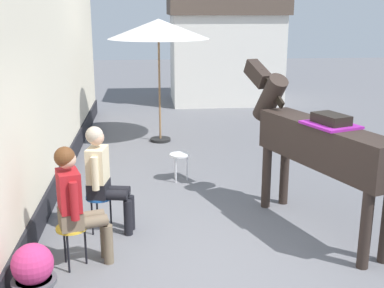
{
  "coord_description": "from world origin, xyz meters",
  "views": [
    {
      "loc": [
        -0.97,
        -5.08,
        2.79
      ],
      "look_at": [
        -0.4,
        1.2,
        1.05
      ],
      "focal_mm": 46.27,
      "sensor_mm": 36.0,
      "label": 1
    }
  ],
  "objects": [
    {
      "name": "saddled_horse_center",
      "position": [
        1.13,
        0.74,
        1.16
      ],
      "size": [
        1.28,
        2.86,
        2.06
      ],
      "color": "#2D231E",
      "rests_on": "ground_plane"
    },
    {
      "name": "pub_facade_wall",
      "position": [
        -2.55,
        1.5,
        1.54
      ],
      "size": [
        0.34,
        14.0,
        3.4
      ],
      "color": "beige",
      "rests_on": "ground_plane"
    },
    {
      "name": "ground_plane",
      "position": [
        0.0,
        3.0,
        0.0
      ],
      "size": [
        40.0,
        40.0,
        0.0
      ],
      "primitive_type": "plane",
      "color": "slate"
    },
    {
      "name": "spare_stool_white",
      "position": [
        -0.47,
        2.73,
        0.4
      ],
      "size": [
        0.32,
        0.32,
        0.46
      ],
      "color": "white",
      "rests_on": "ground_plane"
    },
    {
      "name": "seated_visitor_near",
      "position": [
        -1.78,
        0.01,
        0.78
      ],
      "size": [
        0.61,
        0.48,
        1.39
      ],
      "color": "gold",
      "rests_on": "ground_plane"
    },
    {
      "name": "flower_planter_far",
      "position": [
        -2.1,
        -0.74,
        0.33
      ],
      "size": [
        0.43,
        0.43,
        0.64
      ],
      "color": "#4C4C51",
      "rests_on": "ground_plane"
    },
    {
      "name": "seated_visitor_far",
      "position": [
        -1.55,
        0.87,
        0.78
      ],
      "size": [
        0.61,
        0.48,
        1.39
      ],
      "color": "#194C99",
      "rests_on": "ground_plane"
    },
    {
      "name": "distant_cottage",
      "position": [
        1.4,
        9.98,
        1.8
      ],
      "size": [
        3.4,
        2.6,
        3.5
      ],
      "color": "silver",
      "rests_on": "ground_plane"
    },
    {
      "name": "cafe_parasol",
      "position": [
        -0.71,
        5.31,
        2.36
      ],
      "size": [
        2.1,
        2.1,
        2.58
      ],
      "color": "black",
      "rests_on": "ground_plane"
    }
  ]
}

